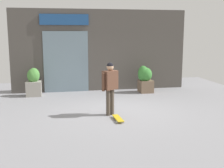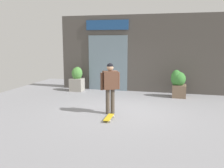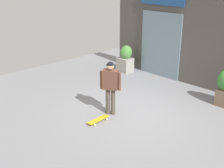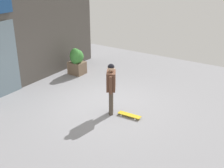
{
  "view_description": "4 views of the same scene",
  "coord_description": "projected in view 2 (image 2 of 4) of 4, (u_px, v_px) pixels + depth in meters",
  "views": [
    {
      "loc": [
        -1.95,
        -9.08,
        2.54
      ],
      "look_at": [
        -0.28,
        -0.53,
        0.97
      ],
      "focal_mm": 46.73,
      "sensor_mm": 36.0,
      "label": 1
    },
    {
      "loc": [
        1.73,
        -8.14,
        2.3
      ],
      "look_at": [
        -0.28,
        -0.53,
        0.97
      ],
      "focal_mm": 40.77,
      "sensor_mm": 36.0,
      "label": 2
    },
    {
      "loc": [
        5.39,
        -6.01,
        3.97
      ],
      "look_at": [
        -0.28,
        -0.53,
        0.97
      ],
      "focal_mm": 47.08,
      "sensor_mm": 36.0,
      "label": 3
    },
    {
      "loc": [
        -7.03,
        -4.95,
        4.38
      ],
      "look_at": [
        -0.28,
        -0.53,
        0.97
      ],
      "focal_mm": 46.76,
      "sensor_mm": 36.0,
      "label": 4
    }
  ],
  "objects": [
    {
      "name": "planter_box_left",
      "position": [
        178.0,
        83.0,
        10.47
      ],
      "size": [
        0.63,
        0.63,
        1.14
      ],
      "color": "brown",
      "rests_on": "ground_plane"
    },
    {
      "name": "ground_plane",
      "position": [
        124.0,
        110.0,
        8.58
      ],
      "size": [
        12.0,
        12.0,
        0.0
      ],
      "primitive_type": "plane",
      "color": "gray"
    },
    {
      "name": "skateboard",
      "position": [
        109.0,
        117.0,
        7.55
      ],
      "size": [
        0.25,
        0.74,
        0.08
      ],
      "rotation": [
        0.0,
        0.0,
        -1.53
      ],
      "color": "gold",
      "rests_on": "ground_plane"
    },
    {
      "name": "skateboarder",
      "position": [
        110.0,
        83.0,
        7.99
      ],
      "size": [
        0.55,
        0.45,
        1.63
      ],
      "rotation": [
        0.0,
        0.0,
        -1.03
      ],
      "color": "#4C4238",
      "rests_on": "ground_plane"
    },
    {
      "name": "planter_box_right",
      "position": [
        77.0,
        78.0,
        11.8
      ],
      "size": [
        0.6,
        0.54,
        1.13
      ],
      "color": "gray",
      "rests_on": "ground_plane"
    },
    {
      "name": "building_facade",
      "position": [
        139.0,
        54.0,
        11.62
      ],
      "size": [
        7.56,
        0.31,
        3.48
      ],
      "color": "#4C4742",
      "rests_on": "ground_plane"
    }
  ]
}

